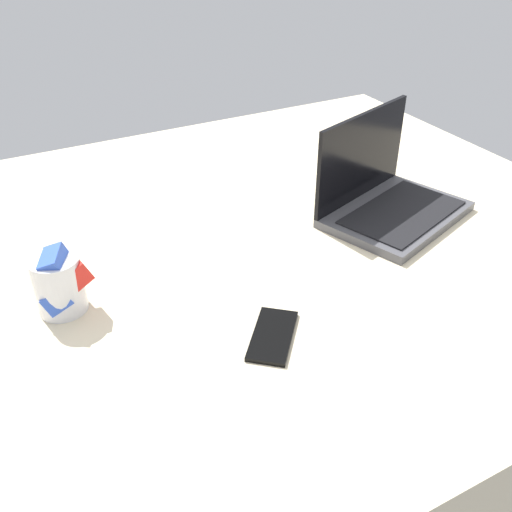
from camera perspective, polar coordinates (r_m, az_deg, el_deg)
bed_mattress at (r=132.18cm, az=-3.01°, el=-2.09°), size 180.00×140.00×18.00cm
laptop at (r=139.73cm, az=12.68°, el=5.61°), size 38.70×32.51×23.00cm
snack_cup at (r=110.51cm, az=-18.69°, el=-2.53°), size 10.57×9.20×13.38cm
cell_phone at (r=101.96cm, az=1.64°, el=-7.80°), size 14.23×15.08×0.80cm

